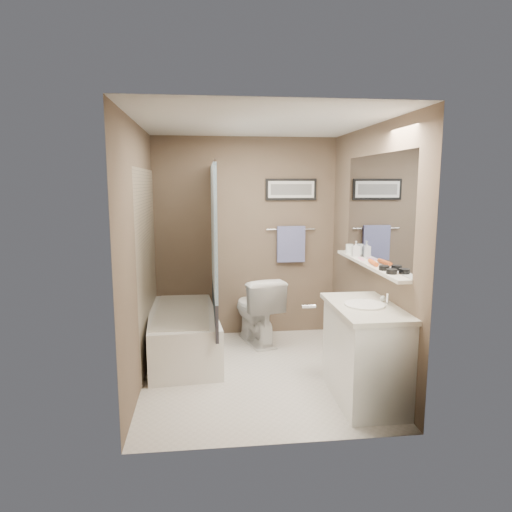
{
  "coord_description": "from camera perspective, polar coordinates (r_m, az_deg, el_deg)",
  "views": [
    {
      "loc": [
        -0.5,
        -4.23,
        1.86
      ],
      "look_at": [
        0.0,
        0.15,
        1.15
      ],
      "focal_mm": 32.0,
      "sensor_mm": 36.0,
      "label": 1
    }
  ],
  "objects": [
    {
      "name": "faucet_spout",
      "position": [
        4.02,
        16.14,
        -5.18
      ],
      "size": [
        0.02,
        0.02,
        0.1
      ],
      "primitive_type": "cylinder",
      "color": "silver",
      "rests_on": "countertop"
    },
    {
      "name": "ceiling",
      "position": [
        4.3,
        0.24,
        16.09
      ],
      "size": [
        2.2,
        2.5,
        0.04
      ],
      "primitive_type": "cube",
      "color": "silver",
      "rests_on": "wall_back"
    },
    {
      "name": "wall_front",
      "position": [
        3.12,
        2.9,
        -3.1
      ],
      "size": [
        2.2,
        0.04,
        2.4
      ],
      "primitive_type": "cube",
      "color": "brown",
      "rests_on": "ground"
    },
    {
      "name": "sink_basin",
      "position": [
        3.96,
        13.43,
        -5.92
      ],
      "size": [
        0.34,
        0.34,
        0.01
      ],
      "primitive_type": "cylinder",
      "color": "white",
      "rests_on": "countertop"
    },
    {
      "name": "art_image",
      "position": [
        5.55,
        4.43,
        8.29
      ],
      "size": [
        0.5,
        0.0,
        0.13
      ],
      "primitive_type": "cube",
      "color": "#595959",
      "rests_on": "art_mat"
    },
    {
      "name": "vanity",
      "position": [
        4.11,
        13.46,
        -11.95
      ],
      "size": [
        0.5,
        0.9,
        0.8
      ],
      "primitive_type": "cube",
      "rotation": [
        0.0,
        0.0,
        -0.0
      ],
      "color": "white",
      "rests_on": "ground"
    },
    {
      "name": "bathtub",
      "position": [
        5.05,
        -9.13,
        -9.57
      ],
      "size": [
        0.82,
        1.55,
        0.5
      ],
      "primitive_type": "cube",
      "rotation": [
        0.0,
        0.0,
        0.08
      ],
      "color": "white",
      "rests_on": "ground"
    },
    {
      "name": "tile_surround",
      "position": [
        4.85,
        -13.42,
        -1.33
      ],
      "size": [
        0.02,
        1.55,
        2.0
      ],
      "primitive_type": "cube",
      "color": "tan",
      "rests_on": "wall_left"
    },
    {
      "name": "mirror",
      "position": [
        4.39,
        14.81,
        5.7
      ],
      "size": [
        0.02,
        1.6,
        1.0
      ],
      "primitive_type": "cube",
      "color": "silver",
      "rests_on": "wall_right"
    },
    {
      "name": "towel",
      "position": [
        5.58,
        4.39,
        1.49
      ],
      "size": [
        0.34,
        0.05,
        0.44
      ],
      "primitive_type": "cube",
      "color": "#8F96D0",
      "rests_on": "towel_bar"
    },
    {
      "name": "pink_comb",
      "position": [
        4.61,
        13.04,
        -0.35
      ],
      "size": [
        0.05,
        0.16,
        0.01
      ],
      "primitive_type": "cube",
      "rotation": [
        0.0,
        0.0,
        -0.11
      ],
      "color": "pink",
      "rests_on": "shelf"
    },
    {
      "name": "door_handle",
      "position": [
        3.25,
        6.62,
        -6.29
      ],
      "size": [
        0.1,
        0.02,
        0.02
      ],
      "primitive_type": "cylinder",
      "rotation": [
        0.0,
        1.57,
        0.0
      ],
      "color": "silver",
      "rests_on": "door"
    },
    {
      "name": "tub_rim",
      "position": [
        4.98,
        -9.2,
        -6.84
      ],
      "size": [
        0.56,
        1.36,
        0.02
      ],
      "primitive_type": "cube",
      "color": "beige",
      "rests_on": "bathtub"
    },
    {
      "name": "towel_bar",
      "position": [
        5.58,
        4.37,
        3.35
      ],
      "size": [
        0.6,
        0.02,
        0.02
      ],
      "primitive_type": "cylinder",
      "rotation": [
        0.0,
        1.57,
        0.0
      ],
      "color": "silver",
      "rests_on": "wall_back"
    },
    {
      "name": "curtain_rod",
      "position": [
        4.74,
        -5.4,
        11.4
      ],
      "size": [
        0.02,
        1.55,
        0.02
      ],
      "primitive_type": "cylinder",
      "rotation": [
        1.57,
        0.0,
        0.0
      ],
      "color": "silver",
      "rests_on": "wall_left"
    },
    {
      "name": "curtain_lower",
      "position": [
        4.91,
        -5.14,
        -6.02
      ],
      "size": [
        0.03,
        1.45,
        0.36
      ],
      "primitive_type": "cube",
      "color": "#223241",
      "rests_on": "curtain_rod"
    },
    {
      "name": "wall_back",
      "position": [
        5.53,
        -1.28,
        2.28
      ],
      "size": [
        2.2,
        0.04,
        2.4
      ],
      "primitive_type": "cube",
      "color": "brown",
      "rests_on": "ground"
    },
    {
      "name": "curtain_upper",
      "position": [
        4.76,
        -5.28,
        3.55
      ],
      "size": [
        0.03,
        1.45,
        1.28
      ],
      "primitive_type": "cube",
      "color": "silver",
      "rests_on": "curtain_rod"
    },
    {
      "name": "ground",
      "position": [
        4.65,
        0.22,
        -14.42
      ],
      "size": [
        2.5,
        2.5,
        0.0
      ],
      "primitive_type": "plane",
      "color": "silver",
      "rests_on": "ground"
    },
    {
      "name": "toilet",
      "position": [
        5.36,
        0.05,
        -6.67
      ],
      "size": [
        0.63,
        0.87,
        0.8
      ],
      "primitive_type": "imported",
      "rotation": [
        0.0,
        0.0,
        3.4
      ],
      "color": "white",
      "rests_on": "ground"
    },
    {
      "name": "hair_brush_front",
      "position": [
        4.32,
        14.44,
        -0.8
      ],
      "size": [
        0.06,
        0.22,
        0.04
      ],
      "primitive_type": "cylinder",
      "rotation": [
        1.57,
        0.0,
        -0.09
      ],
      "color": "#DD581F",
      "rests_on": "shelf"
    },
    {
      "name": "countertop",
      "position": [
        3.97,
        13.55,
        -6.3
      ],
      "size": [
        0.54,
        0.96,
        0.04
      ],
      "primitive_type": "cube",
      "color": "beige",
      "rests_on": "vanity"
    },
    {
      "name": "wall_left",
      "position": [
        4.32,
        -14.13,
        0.08
      ],
      "size": [
        0.04,
        2.5,
        2.4
      ],
      "primitive_type": "cube",
      "color": "brown",
      "rests_on": "ground"
    },
    {
      "name": "candle_bowl_near",
      "position": [
        3.94,
        16.59,
        -1.86
      ],
      "size": [
        0.09,
        0.09,
        0.04
      ],
      "primitive_type": "cylinder",
      "color": "black",
      "rests_on": "shelf"
    },
    {
      "name": "door",
      "position": [
        3.29,
        12.47,
        -6.25
      ],
      "size": [
        0.8,
        0.02,
        2.0
      ],
      "primitive_type": "cube",
      "color": "silver",
      "rests_on": "wall_front"
    },
    {
      "name": "art_mat",
      "position": [
        5.55,
        4.43,
        8.29
      ],
      "size": [
        0.56,
        0.0,
        0.2
      ],
      "primitive_type": "cube",
      "color": "white",
      "rests_on": "art_frame"
    },
    {
      "name": "shelf",
      "position": [
        4.43,
        13.88,
        -1.01
      ],
      "size": [
        0.12,
        1.6,
        0.03
      ],
      "primitive_type": "cube",
      "color": "silver",
      "rests_on": "wall_right"
    },
    {
      "name": "faucet_knob",
      "position": [
        4.12,
        15.59,
        -5.12
      ],
      "size": [
        0.05,
        0.05,
        0.05
      ],
      "primitive_type": "sphere",
      "color": "silver",
      "rests_on": "countertop"
    },
    {
      "name": "wall_right",
      "position": [
        4.57,
        13.8,
        0.57
      ],
      "size": [
        0.04,
        2.5,
        2.4
      ],
      "primitive_type": "cube",
      "color": "brown",
      "rests_on": "ground"
    },
    {
      "name": "glass_jar",
      "position": [
        4.95,
        11.61,
        0.89
      ],
      "size": [
        0.08,
        0.08,
        0.1
      ],
      "primitive_type": "cylinder",
      "color": "white",
      "rests_on": "shelf"
    },
    {
      "name": "art_frame",
      "position": [
        5.57,
        4.4,
        8.29
      ],
      "size": [
        0.62,
        0.02,
        0.26
      ],
      "primitive_type": "cube",
      "color": "black",
      "rests_on": "wall_back"
    },
    {
      "name": "soap_bottle",
      "position": [
        4.76,
        12.38,
        0.88
      ],
      "size": [
        0.08,
        0.08,
        0.16
      ],
      "primitive_type": "imported",
      "rotation": [
        0.0,
        0.0,
        -0.06
      ],
      "color": "#999999",
      "rests_on": "shelf"
    },
    {
      "name": "candle_bowl_far",
      "position": [
        4.08,
        15.72,
        -1.45
      ],
      "size": [
        0.09,
        0.09,
        0.04
      ],
      "primitive_type": "cylinder",
      "color": "black",
      "rests_on": "shelf"
    }
  ]
}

